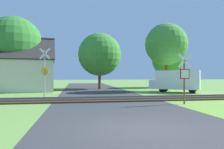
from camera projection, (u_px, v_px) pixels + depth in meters
The scene contains 11 objects.
ground_plane at pixel (145, 130), 6.94m from camera, with size 160.00×160.00×0.00m, color #6B9942.
road_asphalt at pixel (129, 118), 8.91m from camera, with size 7.26×80.00×0.01m, color #38383A.
rail_track at pixel (107, 99), 15.18m from camera, with size 60.00×2.60×0.22m.
stop_sign_near at pixel (185, 75), 13.13m from camera, with size 0.88×0.14×3.06m.
crossing_sign_far at pixel (45, 70), 16.62m from camera, with size 0.85×0.27×3.84m.
house at pixel (25, 74), 24.33m from camera, with size 7.09×7.07×6.05m.
tree_left at pixel (14, 44), 24.52m from camera, with size 6.28×6.28×8.37m.
tree_center at pixel (100, 54), 28.07m from camera, with size 5.51×5.51×7.19m.
tree_right at pixel (166, 45), 24.77m from camera, with size 4.79×4.79×7.65m.
tree_far at pixel (168, 60), 31.98m from camera, with size 4.60×4.60×6.28m.
mail_truck at pixel (176, 80), 22.33m from camera, with size 5.11×4.26×2.24m.
Camera 1 is at (-2.16, -6.68, 1.73)m, focal length 35.00 mm.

